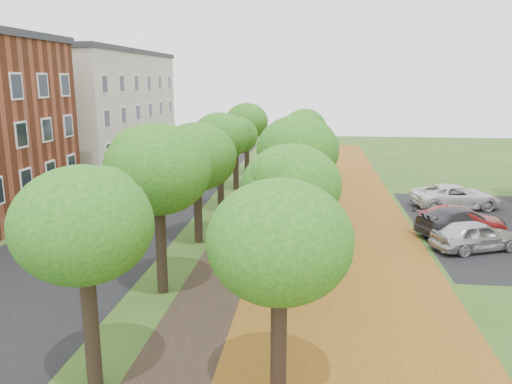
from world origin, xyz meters
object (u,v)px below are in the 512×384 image
(car_grey, at_px, (462,221))
(car_white, at_px, (455,196))
(car_silver, at_px, (476,235))
(car_red, at_px, (461,222))

(car_grey, bearing_deg, car_white, -36.06)
(car_grey, distance_m, car_white, 5.83)
(car_silver, xyz_separation_m, car_grey, (0.00, 2.37, -0.00))
(car_silver, distance_m, car_grey, 2.37)
(car_grey, xyz_separation_m, car_white, (1.19, 5.70, 0.02))
(car_silver, relative_size, car_white, 0.80)
(car_white, bearing_deg, car_red, 157.16)
(car_red, xyz_separation_m, car_white, (1.19, 5.65, 0.04))
(car_silver, height_order, car_grey, car_silver)
(car_red, bearing_deg, car_silver, -174.26)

